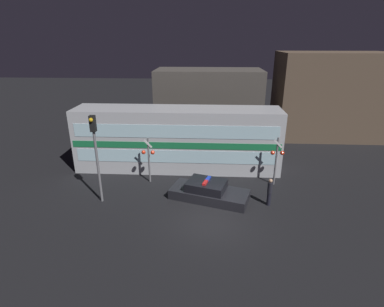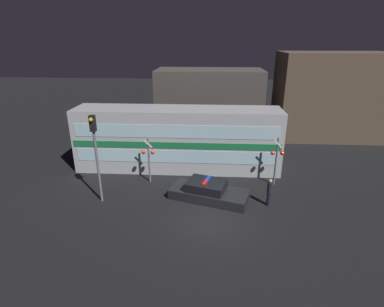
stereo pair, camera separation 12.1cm
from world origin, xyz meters
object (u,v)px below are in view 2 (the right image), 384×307
pedestrian (269,192)px  traffic_light_corner (95,146)px  police_car (208,192)px  crossing_signal_near (277,158)px  train (178,139)px

pedestrian → traffic_light_corner: 10.27m
traffic_light_corner → police_car: bearing=5.9°
crossing_signal_near → traffic_light_corner: 11.23m
pedestrian → crossing_signal_near: bearing=72.5°
train → crossing_signal_near: 7.14m
pedestrian → traffic_light_corner: (-9.93, -0.09, 2.63)m
train → police_car: bearing=-63.0°
train → traffic_light_corner: size_ratio=2.79×
police_car → pedestrian: bearing=8.1°
police_car → crossing_signal_near: size_ratio=1.53×
police_car → pedestrian: 3.59m
pedestrian → crossing_signal_near: crossing_signal_near is taller
train → police_car: size_ratio=2.92×
crossing_signal_near → traffic_light_corner: (-10.77, -2.76, 1.52)m
train → crossing_signal_near: train is taller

